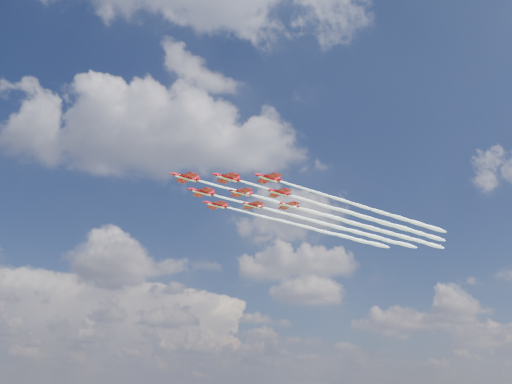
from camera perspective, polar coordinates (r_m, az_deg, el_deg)
jet_lead at (r=172.05m, az=5.60°, el=-2.04°), size 84.32×56.20×2.45m
jet_row2_port at (r=173.83m, az=9.54°, el=-2.05°), size 84.32×56.20×2.45m
jet_row2_starb at (r=183.21m, az=6.39°, el=-3.26°), size 84.32×56.20×2.45m
jet_row3_port at (r=176.41m, az=13.39°, el=-2.04°), size 84.32×56.20×2.45m
jet_row3_centre at (r=185.13m, az=10.09°, el=-3.25°), size 84.32×56.20×2.45m
jet_row3_starb at (r=194.47m, az=7.10°, el=-4.34°), size 84.32×56.20×2.45m
jet_row4_port at (r=187.80m, az=13.71°, el=-3.23°), size 84.32×56.20×2.45m
jet_row4_starb at (r=196.51m, az=10.58°, el=-4.32°), size 84.32×56.20×2.45m
jet_tail at (r=199.26m, az=13.98°, el=-4.28°), size 84.32×56.20×2.45m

